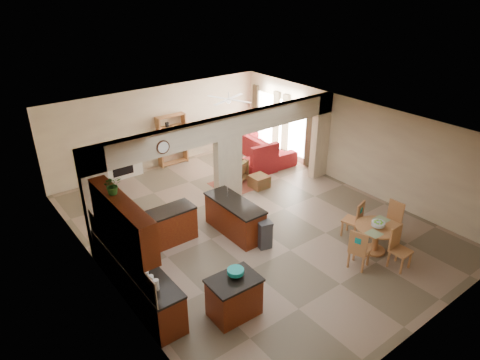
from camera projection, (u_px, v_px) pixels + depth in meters
floor at (250, 223)px, 11.72m from camera, size 10.00×10.00×0.00m
ceiling at (251, 126)px, 10.49m from camera, size 10.00×10.00×0.00m
wall_back at (160, 127)px, 14.67m from camera, size 8.00×0.00×8.00m
wall_front at (427, 275)px, 7.54m from camera, size 8.00×0.00×8.00m
wall_left at (101, 228)px, 8.92m from camera, size 0.00×10.00×10.00m
wall_right at (351, 143)px, 13.29m from camera, size 0.00×10.00×10.00m
partition_left_pier at (98, 205)px, 9.80m from camera, size 0.60×0.25×2.80m
partition_center_pier at (228, 174)px, 11.95m from camera, size 0.80×0.25×2.20m
partition_right_pier at (320, 136)px, 13.84m from camera, size 0.60×0.25×2.80m
partition_header at (227, 127)px, 11.34m from camera, size 8.00×0.25×0.60m
kitchen_counter at (143, 257)px, 9.56m from camera, size 2.52×3.29×1.48m
upper_cabinets at (122, 219)px, 8.22m from camera, size 0.35×2.40×0.90m
peninsula at (235, 217)px, 11.11m from camera, size 0.70×1.85×0.91m
wall_clock at (163, 147)px, 10.16m from camera, size 0.34×0.03×0.34m
rug at (238, 184)px, 13.87m from camera, size 1.60×1.30×0.01m
fireplace at (120, 161)px, 14.03m from camera, size 1.60×0.35×1.20m
shelving_unit at (172, 140)px, 14.96m from camera, size 1.00×0.32×1.80m
window_a at (298, 130)px, 15.00m from camera, size 0.02×0.90×1.90m
window_b at (266, 118)px, 16.21m from camera, size 0.02×0.90×1.90m
glazed_door at (281, 128)px, 15.67m from camera, size 0.02×0.70×2.10m
drape_a_left at (309, 135)px, 14.55m from camera, size 0.10×0.28×2.30m
drape_a_right at (285, 126)px, 15.41m from camera, size 0.10×0.28×2.30m
drape_b_left at (276, 122)px, 15.76m from camera, size 0.10×0.28×2.30m
drape_b_right at (255, 114)px, 16.62m from camera, size 0.10×0.28×2.30m
ceiling_fan at (229, 99)px, 13.55m from camera, size 1.00×1.00×0.10m
kitchen_island at (234, 297)px, 8.43m from camera, size 1.02×0.74×0.87m
teal_bowl at (236, 273)px, 8.31m from camera, size 0.33×0.33×0.16m
trash_can at (265, 236)px, 10.56m from camera, size 0.37×0.34×0.67m
dining_table at (376, 235)px, 10.34m from camera, size 1.04×1.04×0.71m
fruit_bowl at (378, 224)px, 10.16m from camera, size 0.32×0.32×0.17m
sofa at (263, 147)px, 15.74m from camera, size 2.75×1.25×0.78m
chaise at (258, 166)px, 14.66m from camera, size 1.13×0.95×0.43m
armchair at (232, 171)px, 13.88m from camera, size 1.05×1.06×0.74m
ottoman at (259, 181)px, 13.60m from camera, size 0.53×0.53×0.39m
plant at (112, 185)px, 8.13m from camera, size 0.36×0.32×0.37m
chair_north at (355, 218)px, 10.89m from camera, size 0.51×0.51×1.02m
chair_east at (392, 219)px, 10.85m from camera, size 0.44×0.44×1.02m
chair_south at (398, 246)px, 9.79m from camera, size 0.43×0.44×1.02m
chair_west at (359, 248)px, 9.71m from camera, size 0.53×0.53×1.02m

